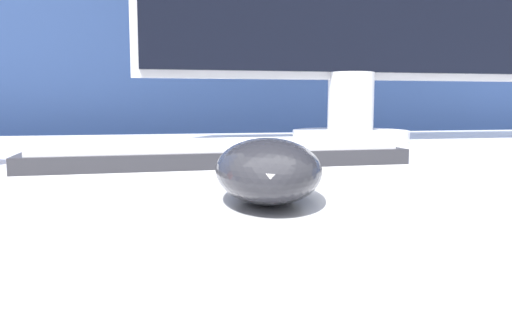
{
  "coord_description": "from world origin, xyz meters",
  "views": [
    {
      "loc": [
        -0.15,
        -0.56,
        0.8
      ],
      "look_at": [
        -0.07,
        -0.2,
        0.76
      ],
      "focal_mm": 35.0,
      "sensor_mm": 36.0,
      "label": 1
    }
  ],
  "objects": [
    {
      "name": "partition_panel",
      "position": [
        0.0,
        0.64,
        0.61
      ],
      "size": [
        5.0,
        0.03,
        1.23
      ],
      "color": "navy",
      "rests_on": "ground_plane"
    },
    {
      "name": "computer_mouse_near",
      "position": [
        -0.07,
        -0.24,
        0.76
      ],
      "size": [
        0.09,
        0.14,
        0.04
      ],
      "rotation": [
        0.0,
        0.0,
        -0.18
      ],
      "color": "#232328",
      "rests_on": "desk"
    },
    {
      "name": "keyboard",
      "position": [
        -0.08,
        -0.03,
        0.75
      ],
      "size": [
        0.39,
        0.12,
        0.02
      ],
      "rotation": [
        0.0,
        0.0,
        0.02
      ],
      "color": "#28282D",
      "rests_on": "desk"
    }
  ]
}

